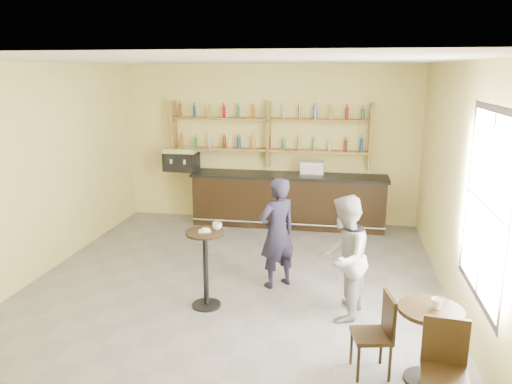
% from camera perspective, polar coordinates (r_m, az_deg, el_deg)
% --- Properties ---
extents(floor, '(7.00, 7.00, 0.00)m').
position_cam_1_polar(floor, '(7.39, -2.66, -10.87)').
color(floor, slate).
rests_on(floor, ground).
extents(ceiling, '(7.00, 7.00, 0.00)m').
position_cam_1_polar(ceiling, '(6.72, -2.98, 14.79)').
color(ceiling, white).
rests_on(ceiling, wall_back).
extents(wall_back, '(7.00, 0.00, 7.00)m').
position_cam_1_polar(wall_back, '(10.27, 1.55, 5.48)').
color(wall_back, '#EADD85').
rests_on(wall_back, floor).
extents(wall_front, '(7.00, 0.00, 7.00)m').
position_cam_1_polar(wall_front, '(3.71, -15.12, -10.22)').
color(wall_front, '#EADD85').
rests_on(wall_front, floor).
extents(wall_left, '(0.00, 7.00, 7.00)m').
position_cam_1_polar(wall_left, '(8.09, -24.03, 2.03)').
color(wall_left, '#EADD85').
rests_on(wall_left, floor).
extents(wall_right, '(0.00, 7.00, 7.00)m').
position_cam_1_polar(wall_right, '(6.87, 22.37, 0.30)').
color(wall_right, '#EADD85').
rests_on(wall_right, floor).
extents(window_pane, '(0.00, 2.00, 2.00)m').
position_cam_1_polar(window_pane, '(5.72, 24.82, -1.48)').
color(window_pane, white).
rests_on(window_pane, wall_right).
extents(window_frame, '(0.04, 1.70, 2.10)m').
position_cam_1_polar(window_frame, '(5.72, 24.77, -1.48)').
color(window_frame, black).
rests_on(window_frame, wall_right).
extents(shelf_unit, '(4.00, 0.26, 1.40)m').
position_cam_1_polar(shelf_unit, '(10.11, 1.45, 6.55)').
color(shelf_unit, brown).
rests_on(shelf_unit, wall_back).
extents(liquor_bottles, '(3.68, 0.10, 1.00)m').
position_cam_1_polar(liquor_bottles, '(10.09, 1.46, 7.51)').
color(liquor_bottles, '#8C5919').
rests_on(liquor_bottles, shelf_unit).
extents(bar_counter, '(3.90, 0.76, 1.06)m').
position_cam_1_polar(bar_counter, '(10.08, 3.72, -0.92)').
color(bar_counter, black).
rests_on(bar_counter, floor).
extents(espresso_machine, '(0.70, 0.48, 0.48)m').
position_cam_1_polar(espresso_machine, '(10.39, -8.53, 3.72)').
color(espresso_machine, black).
rests_on(espresso_machine, bar_counter).
extents(pastry_case, '(0.51, 0.43, 0.28)m').
position_cam_1_polar(pastry_case, '(9.90, 6.45, 2.70)').
color(pastry_case, silver).
rests_on(pastry_case, bar_counter).
extents(pedestal_table, '(0.62, 0.62, 1.05)m').
position_cam_1_polar(pedestal_table, '(6.68, -5.76, -8.78)').
color(pedestal_table, black).
rests_on(pedestal_table, floor).
extents(napkin, '(0.19, 0.19, 0.00)m').
position_cam_1_polar(napkin, '(6.49, -5.88, -4.47)').
color(napkin, white).
rests_on(napkin, pedestal_table).
extents(donut, '(0.12, 0.12, 0.04)m').
position_cam_1_polar(donut, '(6.47, -5.82, -4.32)').
color(donut, gold).
rests_on(donut, napkin).
extents(cup_pedestal, '(0.15, 0.15, 0.10)m').
position_cam_1_polar(cup_pedestal, '(6.53, -4.46, -3.89)').
color(cup_pedestal, white).
rests_on(cup_pedestal, pedestal_table).
extents(man_main, '(0.70, 0.68, 1.62)m').
position_cam_1_polar(man_main, '(7.17, 2.44, -4.68)').
color(man_main, black).
rests_on(man_main, floor).
extents(cafe_table, '(0.77, 0.77, 0.81)m').
position_cam_1_polar(cafe_table, '(5.49, 19.02, -16.22)').
color(cafe_table, black).
rests_on(cafe_table, floor).
extents(cup_cafe, '(0.12, 0.12, 0.10)m').
position_cam_1_polar(cup_cafe, '(5.29, 19.96, -11.92)').
color(cup_cafe, white).
rests_on(cup_cafe, cafe_table).
extents(chair_west, '(0.45, 0.45, 0.87)m').
position_cam_1_polar(chair_west, '(5.45, 13.04, -15.61)').
color(chair_west, black).
rests_on(chair_west, floor).
extents(chair_south, '(0.44, 0.44, 0.93)m').
position_cam_1_polar(chair_south, '(4.96, 20.75, -19.00)').
color(chair_south, black).
rests_on(chair_south, floor).
extents(patron_second, '(0.76, 0.89, 1.60)m').
position_cam_1_polar(patron_second, '(6.37, 10.01, -7.44)').
color(patron_second, gray).
rests_on(patron_second, floor).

